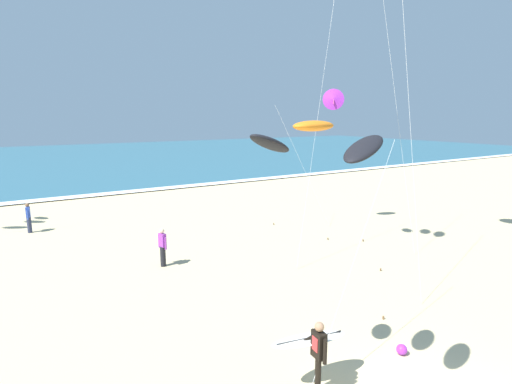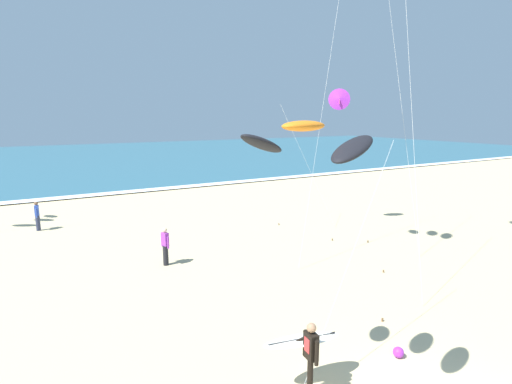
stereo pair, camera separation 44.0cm
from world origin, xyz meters
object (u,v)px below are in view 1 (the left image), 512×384
at_px(kite_delta_violet_close, 333,100).
at_px(bystander_blue_top, 29,218).
at_px(beach_ball, 402,350).
at_px(kite_arc_amber_mid, 314,140).
at_px(bystander_purple_top, 163,247).
at_px(surfer_lead, 314,347).

relative_size(kite_delta_violet_close, bystander_blue_top, 4.70).
bearing_deg(bystander_blue_top, beach_ball, -67.05).
distance_m(kite_arc_amber_mid, bystander_purple_top, 10.58).
bearing_deg(kite_delta_violet_close, beach_ball, -123.23).
xyz_separation_m(kite_delta_violet_close, beach_ball, (-6.70, -10.22, -6.73)).
relative_size(bystander_purple_top, beach_ball, 5.68).
xyz_separation_m(kite_arc_amber_mid, bystander_blue_top, (-4.22, 17.78, -4.80)).
xyz_separation_m(kite_delta_violet_close, bystander_blue_top, (-14.16, 7.40, -6.06)).
bearing_deg(kite_delta_violet_close, surfer_lead, -133.34).
distance_m(kite_arc_amber_mid, kite_delta_violet_close, 14.43).
bearing_deg(beach_ball, bystander_purple_top, 108.62).
xyz_separation_m(bystander_purple_top, bystander_blue_top, (-4.34, 8.36, 0.00)).
distance_m(bystander_purple_top, beach_ball, 9.80).
height_order(bystander_purple_top, bystander_blue_top, same).
bearing_deg(beach_ball, surfer_lead, 176.56).
distance_m(surfer_lead, kite_arc_amber_mid, 4.61).
bearing_deg(bystander_purple_top, bystander_blue_top, 117.44).
xyz_separation_m(kite_arc_amber_mid, beach_ball, (3.24, 0.16, -5.47)).
bearing_deg(kite_delta_violet_close, bystander_blue_top, 152.39).
distance_m(kite_delta_violet_close, bystander_blue_top, 17.09).
relative_size(surfer_lead, bystander_blue_top, 1.24).
bearing_deg(bystander_purple_top, kite_delta_violet_close, 5.56).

